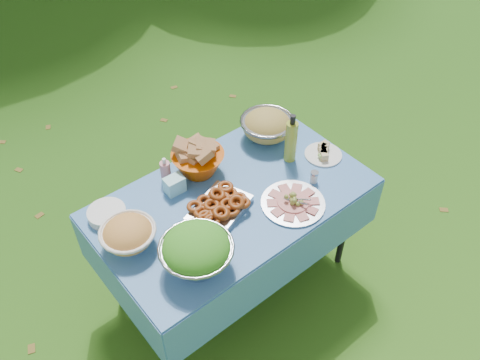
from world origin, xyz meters
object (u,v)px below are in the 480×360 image
at_px(charcuterie_platter, 293,199).
at_px(oil_bottle, 291,138).
at_px(plate_stack, 107,214).
at_px(salad_bowl, 197,251).
at_px(bread_bowl, 198,158).
at_px(picnic_table, 233,241).
at_px(pasta_bowl_steel, 267,125).

height_order(charcuterie_platter, oil_bottle, oil_bottle).
distance_m(plate_stack, charcuterie_platter, 0.96).
bearing_deg(plate_stack, charcuterie_platter, -34.03).
xyz_separation_m(charcuterie_platter, oil_bottle, (0.23, 0.27, 0.12)).
bearing_deg(salad_bowl, bread_bowl, 53.53).
xyz_separation_m(picnic_table, oil_bottle, (0.44, 0.03, 0.53)).
xyz_separation_m(bread_bowl, oil_bottle, (0.46, -0.25, 0.06)).
distance_m(salad_bowl, pasta_bowl_steel, 1.02).
bearing_deg(picnic_table, salad_bowl, -148.70).
distance_m(picnic_table, charcuterie_platter, 0.53).
bearing_deg(pasta_bowl_steel, charcuterie_platter, -117.51).
xyz_separation_m(salad_bowl, bread_bowl, (0.39, 0.52, -0.01)).
relative_size(bread_bowl, pasta_bowl_steel, 0.93).
distance_m(salad_bowl, charcuterie_platter, 0.62).
height_order(salad_bowl, oil_bottle, oil_bottle).
bearing_deg(plate_stack, salad_bowl, -71.84).
height_order(picnic_table, bread_bowl, bread_bowl).
distance_m(plate_stack, pasta_bowl_steel, 1.06).
height_order(picnic_table, oil_bottle, oil_bottle).
bearing_deg(picnic_table, oil_bottle, 3.30).
height_order(bread_bowl, charcuterie_platter, bread_bowl).
xyz_separation_m(salad_bowl, charcuterie_platter, (0.62, 0.00, -0.07)).
height_order(salad_bowl, charcuterie_platter, salad_bowl).
relative_size(salad_bowl, bread_bowl, 1.17).
relative_size(bread_bowl, oil_bottle, 0.95).
height_order(plate_stack, oil_bottle, oil_bottle).
relative_size(picnic_table, salad_bowl, 4.25).
bearing_deg(bread_bowl, oil_bottle, -28.19).
bearing_deg(picnic_table, plate_stack, 153.50).
relative_size(pasta_bowl_steel, charcuterie_platter, 0.94).
xyz_separation_m(picnic_table, pasta_bowl_steel, (0.47, 0.26, 0.47)).
bearing_deg(plate_stack, picnic_table, -26.50).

